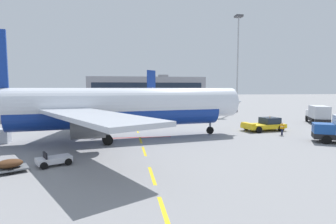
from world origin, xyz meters
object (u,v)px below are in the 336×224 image
object	(u,v)px
uld_cargo_container	(2,136)
apron_light_mast_far	(238,52)
airliner_mid_left	(172,94)
catering_truck	(318,114)
airliner_foreground	(117,107)
ground_crew_worker	(282,128)
pushback_tug	(265,124)
baggage_train	(10,165)

from	to	relation	value
uld_cargo_container	apron_light_mast_far	xyz separation A→B (m)	(42.40, 32.38, 14.40)
uld_cargo_container	apron_light_mast_far	distance (m)	55.26
airliner_mid_left	uld_cargo_container	size ratio (longest dim) A/B	17.37
catering_truck	uld_cargo_container	bearing A→B (deg)	-169.05
airliner_foreground	airliner_mid_left	size ratio (longest dim) A/B	1.15
ground_crew_worker	uld_cargo_container	size ratio (longest dim) A/B	0.96
airliner_foreground	airliner_mid_left	xyz separation A→B (m)	(19.47, 69.83, 0.03)
airliner_mid_left	pushback_tug	bearing A→B (deg)	-88.56
airliner_foreground	apron_light_mast_far	distance (m)	45.41
pushback_tug	uld_cargo_container	distance (m)	34.15
catering_truck	apron_light_mast_far	size ratio (longest dim) A/B	0.30
airliner_mid_left	airliner_foreground	bearing A→B (deg)	-105.58
ground_crew_worker	airliner_foreground	bearing A→B (deg)	179.07
airliner_foreground	airliner_mid_left	bearing A→B (deg)	74.42
ground_crew_worker	apron_light_mast_far	size ratio (longest dim) A/B	0.07
airliner_foreground	ground_crew_worker	distance (m)	21.63
pushback_tug	uld_cargo_container	world-z (taller)	pushback_tug
airliner_mid_left	catering_truck	bearing A→B (deg)	-76.13
airliner_mid_left	baggage_train	size ratio (longest dim) A/B	3.63
ground_crew_worker	catering_truck	bearing A→B (deg)	36.83
airliner_mid_left	apron_light_mast_far	xyz separation A→B (m)	(10.07, -37.23, 11.22)
ground_crew_worker	baggage_train	bearing A→B (deg)	-158.83
baggage_train	apron_light_mast_far	bearing A→B (deg)	50.02
pushback_tug	catering_truck	distance (m)	14.52
pushback_tug	airliner_mid_left	xyz separation A→B (m)	(-1.66, 66.31, 3.08)
airliner_mid_left	ground_crew_worker	distance (m)	70.27
airliner_foreground	baggage_train	size ratio (longest dim) A/B	4.18
baggage_train	uld_cargo_container	size ratio (longest dim) A/B	4.79
pushback_tug	uld_cargo_container	size ratio (longest dim) A/B	3.68
catering_truck	baggage_train	xyz separation A→B (m)	(-41.86, -20.91, -1.12)
pushback_tug	ground_crew_worker	xyz separation A→B (m)	(0.29, -3.86, 0.05)
ground_crew_worker	apron_light_mast_far	bearing A→B (deg)	76.16
airliner_foreground	catering_truck	bearing A→B (deg)	15.24
airliner_foreground	ground_crew_worker	size ratio (longest dim) A/B	20.82
airliner_foreground	baggage_train	world-z (taller)	airliner_foreground
ground_crew_worker	uld_cargo_container	distance (m)	34.29
catering_truck	baggage_train	distance (m)	46.81
baggage_train	apron_light_mast_far	distance (m)	59.44
pushback_tug	ground_crew_worker	distance (m)	3.88
airliner_mid_left	ground_crew_worker	bearing A→B (deg)	-88.40
uld_cargo_container	apron_light_mast_far	size ratio (longest dim) A/B	0.07
airliner_foreground	catering_truck	size ratio (longest dim) A/B	4.72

